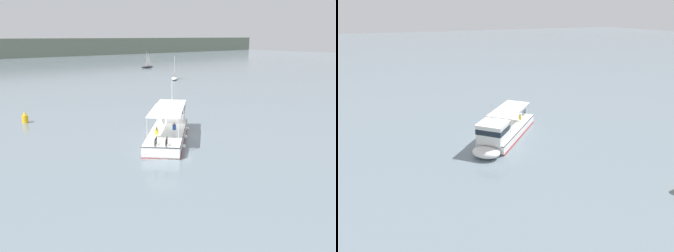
% 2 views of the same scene
% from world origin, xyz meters
% --- Properties ---
extents(ground_plane, '(400.00, 400.00, 0.00)m').
position_xyz_m(ground_plane, '(0.00, 0.00, 0.00)').
color(ground_plane, slate).
extents(ferry_main, '(11.33, 11.02, 5.32)m').
position_xyz_m(ferry_main, '(-1.15, -0.09, 1.02)').
color(ferry_main, white).
rests_on(ferry_main, ground).
extents(sailboat_near_starboard, '(4.86, 1.63, 5.40)m').
position_xyz_m(sailboat_near_starboard, '(47.01, 66.99, 0.54)').
color(sailboat_near_starboard, '#232328').
rests_on(sailboat_near_starboard, ground).
extents(sailboat_far_right, '(4.45, 4.32, 5.40)m').
position_xyz_m(sailboat_far_right, '(32.32, 37.11, 0.54)').
color(sailboat_far_right, white).
rests_on(sailboat_far_right, ground).
extents(channel_buoy, '(0.70, 0.70, 1.40)m').
position_xyz_m(channel_buoy, '(-9.97, 15.57, 0.57)').
color(channel_buoy, gold).
rests_on(channel_buoy, ground).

